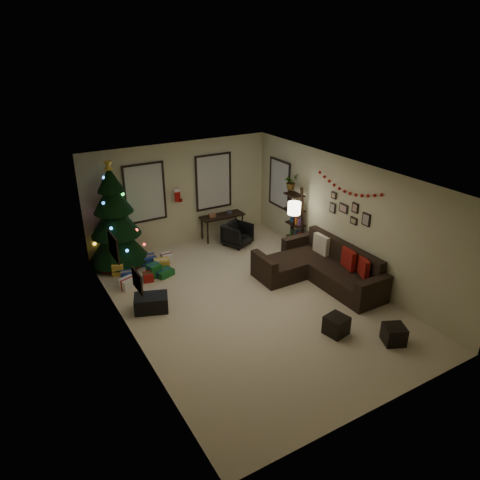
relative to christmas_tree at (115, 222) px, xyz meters
name	(u,v)px	position (x,y,z in m)	size (l,w,h in m)	color
floor	(250,301)	(1.86, -3.07, -1.09)	(7.00, 7.00, 0.00)	beige
ceiling	(252,176)	(1.86, -3.07, 1.61)	(7.00, 7.00, 0.00)	white
wall_back	(180,194)	(1.86, 0.43, 0.26)	(5.00, 5.00, 0.00)	beige
wall_front	(385,335)	(1.86, -6.57, 0.26)	(5.00, 5.00, 0.00)	beige
wall_left	(127,273)	(-0.64, -3.07, 0.26)	(7.00, 7.00, 0.00)	beige
wall_right	(346,219)	(4.36, -3.07, 0.26)	(7.00, 7.00, 0.00)	beige
window_back_left	(145,193)	(0.91, 0.40, 0.46)	(1.05, 0.06, 1.50)	#728CB2
window_back_right	(213,182)	(2.81, 0.40, 0.46)	(1.05, 0.06, 1.50)	#728CB2
window_right_wall	(280,184)	(4.33, -0.52, 0.41)	(0.06, 0.90, 1.30)	#728CB2
christmas_tree	(115,222)	(0.00, 0.00, 0.00)	(1.42, 1.42, 2.64)	black
presents	(146,269)	(0.38, -0.83, -0.98)	(1.54, 1.19, 0.30)	gold
sofa	(320,269)	(3.70, -3.08, -0.81)	(1.86, 2.71, 0.86)	black
pillow_red_a	(364,267)	(4.07, -4.01, -0.45)	(0.11, 0.40, 0.40)	maroon
pillow_red_b	(349,259)	(4.07, -3.56, -0.45)	(0.12, 0.44, 0.44)	maroon
pillow_cream	(321,244)	(4.07, -2.65, -0.46)	(0.13, 0.45, 0.45)	beige
ottoman_near	(336,325)	(2.64, -4.84, -0.91)	(0.38, 0.38, 0.36)	black
ottoman_far	(394,334)	(3.36, -5.57, -0.92)	(0.37, 0.37, 0.35)	black
desk	(222,218)	(2.92, 0.15, -0.51)	(1.21, 0.43, 0.65)	black
desk_chair	(237,234)	(3.03, -0.50, -0.79)	(0.59, 0.55, 0.61)	black
bookshelf	(296,219)	(4.16, -1.52, -0.24)	(0.30, 0.52, 1.77)	black
potted_plant	(291,179)	(4.16, -1.23, 0.73)	(0.46, 0.40, 0.51)	#4C4C4C
floor_lamp	(294,212)	(3.81, -1.87, 0.14)	(0.31, 0.31, 1.48)	black
art_map	(113,247)	(-0.62, -2.23, 0.41)	(0.04, 0.60, 0.50)	black
art_abstract	(137,281)	(-0.62, -3.58, 0.34)	(0.04, 0.45, 0.35)	black
gallery	(349,211)	(4.34, -3.15, 0.48)	(0.03, 1.25, 0.54)	black
garland	(348,187)	(4.31, -3.07, 1.00)	(0.08, 1.90, 0.30)	#A5140C
stocking_left	(178,195)	(1.71, 0.26, 0.30)	(0.20, 0.05, 0.36)	#990F0C
stocking_right	(185,189)	(2.04, 0.53, 0.34)	(0.20, 0.05, 0.36)	#990F0C
storage_bin	(151,303)	(-0.05, -2.36, -0.93)	(0.66, 0.44, 0.33)	black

